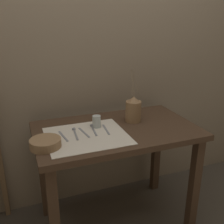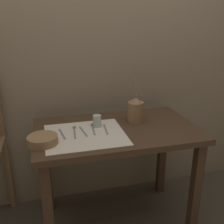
# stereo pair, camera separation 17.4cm
# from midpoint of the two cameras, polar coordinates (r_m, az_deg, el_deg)

# --- Properties ---
(ground_plane) EXTENTS (12.00, 12.00, 0.00)m
(ground_plane) POSITION_cam_midpoint_polar(r_m,az_deg,el_deg) (2.22, 3.22, -22.56)
(ground_plane) COLOR #473F35
(stone_wall_back) EXTENTS (7.00, 0.06, 2.40)m
(stone_wall_back) POSITION_cam_midpoint_polar(r_m,az_deg,el_deg) (2.09, 0.14, 11.59)
(stone_wall_back) COLOR gray
(stone_wall_back) RESTS_ON ground_plane
(wooden_table) EXTENTS (1.10, 0.66, 0.79)m
(wooden_table) POSITION_cam_midpoint_polar(r_m,az_deg,el_deg) (1.85, 3.62, -7.18)
(wooden_table) COLOR #422D1E
(wooden_table) RESTS_ON ground_plane
(linen_cloth) EXTENTS (0.51, 0.45, 0.00)m
(linen_cloth) POSITION_cam_midpoint_polar(r_m,az_deg,el_deg) (1.69, -2.91, -5.00)
(linen_cloth) COLOR beige
(linen_cloth) RESTS_ON wooden_table
(pitcher_with_flowers) EXTENTS (0.11, 0.11, 0.38)m
(pitcher_with_flowers) POSITION_cam_midpoint_polar(r_m,az_deg,el_deg) (1.88, 7.78, 0.26)
(pitcher_with_flowers) COLOR olive
(pitcher_with_flowers) RESTS_ON wooden_table
(wooden_bowl) EXTENTS (0.18, 0.18, 0.05)m
(wooden_bowl) POSITION_cam_midpoint_polar(r_m,az_deg,el_deg) (1.59, -11.87, -6.08)
(wooden_bowl) COLOR #8E6B47
(wooden_bowl) RESTS_ON wooden_table
(glass_tumbler_near) EXTENTS (0.06, 0.06, 0.08)m
(glass_tumbler_near) POSITION_cam_midpoint_polar(r_m,az_deg,el_deg) (1.79, -0.50, -2.00)
(glass_tumbler_near) COLOR #B7C1BC
(glass_tumbler_near) RESTS_ON wooden_table
(fork_inner) EXTENTS (0.04, 0.17, 0.00)m
(fork_inner) POSITION_cam_midpoint_polar(r_m,az_deg,el_deg) (1.70, -7.92, -4.83)
(fork_inner) COLOR gray
(fork_inner) RESTS_ON wooden_table
(spoon_inner) EXTENTS (0.03, 0.18, 0.02)m
(spoon_inner) POSITION_cam_midpoint_polar(r_m,az_deg,el_deg) (1.76, -5.42, -3.87)
(spoon_inner) COLOR gray
(spoon_inner) RESTS_ON wooden_table
(fork_outer) EXTENTS (0.04, 0.17, 0.00)m
(fork_outer) POSITION_cam_midpoint_polar(r_m,az_deg,el_deg) (1.73, -3.42, -4.27)
(fork_outer) COLOR gray
(fork_outer) RESTS_ON wooden_table
(spoon_outer) EXTENTS (0.03, 0.18, 0.02)m
(spoon_outer) POSITION_cam_midpoint_polar(r_m,az_deg,el_deg) (1.80, -1.44, -3.27)
(spoon_outer) COLOR gray
(spoon_outer) RESTS_ON wooden_table
(knife_center) EXTENTS (0.03, 0.17, 0.00)m
(knife_center) POSITION_cam_midpoint_polar(r_m,az_deg,el_deg) (1.76, 1.43, -3.82)
(knife_center) COLOR gray
(knife_center) RESTS_ON wooden_table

